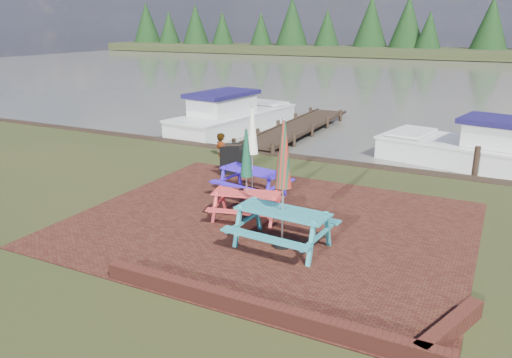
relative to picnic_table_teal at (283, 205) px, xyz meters
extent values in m
plane|color=black|center=(-0.77, 0.01, -0.95)|extent=(120.00, 120.00, 0.00)
cube|color=#381612|center=(-0.77, 1.01, -0.94)|extent=(9.00, 7.50, 0.02)
cube|color=#4C1E16|center=(0.73, -2.59, -0.80)|extent=(6.00, 0.22, 0.30)
cube|color=#4C1E16|center=(3.53, -1.79, -0.80)|extent=(0.82, 1.77, 0.30)
cube|color=#47443D|center=(-0.77, 37.01, -0.95)|extent=(120.00, 60.00, 0.02)
cube|color=black|center=(-0.77, 66.01, -0.45)|extent=(120.00, 10.00, 1.20)
cube|color=teal|center=(0.00, 0.00, -0.15)|extent=(2.00, 0.90, 0.04)
cube|color=teal|center=(-0.05, -0.74, -0.46)|extent=(1.97, 0.40, 0.04)
cube|color=teal|center=(0.05, 0.74, -0.46)|extent=(1.97, 0.40, 0.04)
cube|color=teal|center=(-0.84, 0.06, -0.55)|extent=(0.21, 1.69, 0.80)
cube|color=teal|center=(0.84, -0.06, -0.55)|extent=(0.21, 1.69, 0.80)
cylinder|color=black|center=(0.00, 0.00, -0.90)|extent=(0.39, 0.39, 0.11)
cylinder|color=#B2B2B7|center=(0.00, 0.00, 0.41)|extent=(0.04, 0.04, 2.71)
cone|color=#AE2318|center=(0.00, 0.00, 1.06)|extent=(0.35, 0.35, 1.36)
cube|color=red|center=(-1.40, 1.05, -0.29)|extent=(1.70, 0.96, 0.04)
cube|color=red|center=(-1.26, 0.46, -0.55)|extent=(1.60, 0.56, 0.04)
cube|color=red|center=(-1.53, 1.64, -0.55)|extent=(1.60, 0.56, 0.04)
cube|color=red|center=(-2.07, 0.90, -0.62)|extent=(0.38, 1.37, 0.66)
cube|color=red|center=(-0.72, 1.20, -0.62)|extent=(0.38, 1.37, 0.66)
cylinder|color=black|center=(-1.40, 1.05, -0.91)|extent=(0.32, 0.32, 0.09)
cylinder|color=#B2B2B7|center=(-1.40, 1.05, 0.16)|extent=(0.03, 0.03, 2.22)
cone|color=#11402A|center=(-1.40, 1.05, 0.69)|extent=(0.28, 0.28, 1.11)
cube|color=#361AC9|center=(-2.04, 2.60, -0.23)|extent=(1.85, 0.97, 0.04)
cube|color=#361AC9|center=(-2.15, 1.95, -0.51)|extent=(1.77, 0.53, 0.04)
cube|color=#361AC9|center=(-1.92, 3.26, -0.51)|extent=(1.77, 0.53, 0.04)
cube|color=#361AC9|center=(-2.79, 2.73, -0.59)|extent=(0.34, 1.51, 0.72)
cube|color=#361AC9|center=(-1.29, 2.47, -0.59)|extent=(0.34, 1.51, 0.72)
cylinder|color=black|center=(-2.04, 2.60, -0.90)|extent=(0.35, 0.35, 0.10)
cylinder|color=#B2B2B7|center=(-2.04, 2.60, 0.27)|extent=(0.04, 0.04, 2.44)
cone|color=white|center=(-2.04, 2.60, 0.85)|extent=(0.31, 0.31, 1.22)
cube|color=black|center=(-3.49, 3.90, -0.46)|extent=(0.63, 0.49, 0.96)
cube|color=black|center=(-3.49, 4.23, -0.46)|extent=(0.63, 0.49, 0.96)
cube|color=black|center=(-3.49, 4.06, 0.00)|extent=(0.54, 0.32, 0.03)
cube|color=black|center=(-4.27, 11.51, -0.83)|extent=(1.60, 9.00, 0.06)
cube|color=black|center=(-5.02, 11.51, -0.78)|extent=(0.08, 9.00, 0.08)
cube|color=black|center=(-3.52, 11.51, -0.78)|extent=(0.08, 9.00, 0.08)
cylinder|color=black|center=(-5.07, 7.01, -1.05)|extent=(0.16, 0.16, 1.00)
cylinder|color=black|center=(-3.47, 7.01, -1.05)|extent=(0.16, 0.16, 1.00)
cube|color=silver|center=(-7.17, 10.77, -0.83)|extent=(3.25, 7.08, 0.97)
cube|color=silver|center=(-7.17, 10.77, -0.32)|extent=(3.32, 7.22, 0.08)
cube|color=silver|center=(-7.28, 9.96, 0.15)|extent=(2.06, 3.07, 0.83)
cube|color=#16113F|center=(-7.28, 9.96, 0.61)|extent=(2.30, 3.50, 0.18)
cube|color=silver|center=(-6.81, 13.34, -0.19)|extent=(2.14, 1.49, 0.10)
cube|color=silver|center=(3.40, 9.20, -0.85)|extent=(7.22, 3.77, 0.92)
cube|color=silver|center=(3.40, 9.20, -0.37)|extent=(7.36, 3.84, 0.07)
cube|color=silver|center=(0.85, 9.74, -0.25)|extent=(1.63, 2.24, 0.09)
imported|color=gray|center=(-5.02, 6.01, -0.16)|extent=(0.68, 0.58, 1.59)
camera|label=1|loc=(3.84, -8.82, 3.57)|focal=35.00mm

